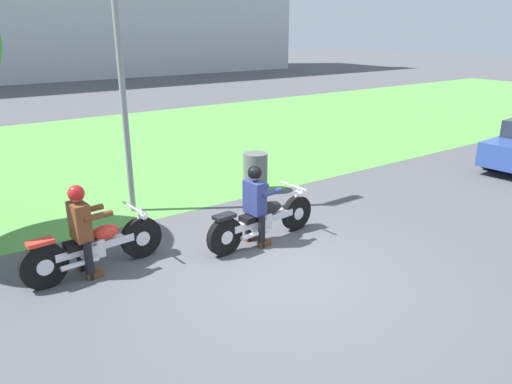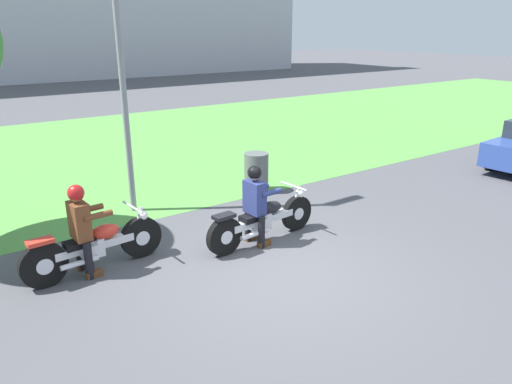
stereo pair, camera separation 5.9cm
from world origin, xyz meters
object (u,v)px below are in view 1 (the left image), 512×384
object	(u,v)px
rider_lead	(256,199)
motorcycle_follow	(96,247)
streetlight_pole	(121,11)
rider_follow	(81,223)
motorcycle_lead	(263,220)
trash_can	(255,172)

from	to	relation	value
rider_lead	motorcycle_follow	bearing A→B (deg)	161.94
motorcycle_follow	streetlight_pole	xyz separation A→B (m)	(1.53, 2.13, 3.41)
streetlight_pole	rider_follow	bearing A→B (deg)	-128.32
motorcycle_follow	rider_follow	distance (m)	0.46
motorcycle_follow	streetlight_pole	size ratio (longest dim) A/B	0.36
motorcycle_lead	streetlight_pole	distance (m)	4.53
rider_follow	streetlight_pole	distance (m)	4.04
motorcycle_follow	trash_can	bearing A→B (deg)	17.58
rider_follow	trash_can	world-z (taller)	rider_follow
streetlight_pole	rider_lead	bearing A→B (deg)	-69.86
motorcycle_follow	trash_can	world-z (taller)	motorcycle_follow
trash_can	motorcycle_lead	bearing A→B (deg)	-122.66
motorcycle_lead	trash_can	world-z (taller)	trash_can
streetlight_pole	trash_can	size ratio (longest dim) A/B	6.98
motorcycle_lead	streetlight_pole	xyz separation A→B (m)	(-1.17, 2.73, 3.42)
motorcycle_lead	streetlight_pole	world-z (taller)	streetlight_pole
motorcycle_lead	motorcycle_follow	world-z (taller)	motorcycle_follow
rider_lead	streetlight_pole	bearing A→B (deg)	105.60
rider_follow	trash_can	xyz separation A→B (m)	(4.34, 1.70, -0.39)
motorcycle_lead	trash_can	xyz separation A→B (m)	(1.47, 2.29, 0.05)
streetlight_pole	motorcycle_lead	bearing A→B (deg)	-66.73
motorcycle_lead	rider_lead	world-z (taller)	rider_lead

